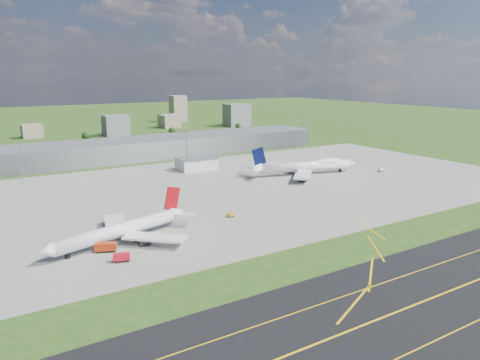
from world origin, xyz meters
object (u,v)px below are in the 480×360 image
fire_truck (106,248)px  crash_tender (122,258)px  airliner_red_twin (123,230)px  tug_yellow (231,215)px  van_white_near (299,174)px  airliner_blue_quad (306,166)px  van_white_far (381,170)px

fire_truck → crash_tender: fire_truck is taller
airliner_red_twin → tug_yellow: 54.01m
crash_tender → fire_truck: bearing=115.7°
crash_tender → tug_yellow: (60.94, 25.07, -0.58)m
fire_truck → van_white_near: size_ratio=1.45×
crash_tender → van_white_near: (145.31, 78.41, -0.12)m
airliner_red_twin → airliner_blue_quad: size_ratio=0.86×
airliner_red_twin → van_white_far: airliner_red_twin is taller
airliner_blue_quad → van_white_far: (49.72, -20.50, -4.42)m
crash_tender → van_white_far: 210.24m
airliner_red_twin → van_white_near: bearing=-173.5°
crash_tender → van_white_far: (201.88, 58.70, -0.35)m
tug_yellow → airliner_red_twin: bearing=160.3°
airliner_red_twin → crash_tender: size_ratio=10.48×
fire_truck → van_white_near: (147.34, 65.89, -0.34)m
fire_truck → tug_yellow: 64.21m
crash_tender → van_white_far: bearing=32.7°
tug_yellow → van_white_near: (84.37, 53.34, 0.46)m
fire_truck → van_white_far: bearing=35.1°
tug_yellow → van_white_far: (140.94, 33.63, 0.23)m
airliner_blue_quad → tug_yellow: (-91.22, -54.13, -4.65)m
airliner_red_twin → fire_truck: airliner_red_twin is taller
airliner_red_twin → fire_truck: 12.31m
tug_yellow → van_white_near: 99.82m
fire_truck → van_white_near: 161.40m
airliner_red_twin → airliner_blue_quad: (144.84, 59.32, 0.70)m
airliner_red_twin → van_white_far: bearing=174.8°
crash_tender → van_white_near: bearing=44.9°
airliner_red_twin → tug_yellow: size_ratio=15.62×
fire_truck → van_white_far: 209.07m
van_white_near → tug_yellow: bearing=116.0°
van_white_near → van_white_far: size_ratio=1.23×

